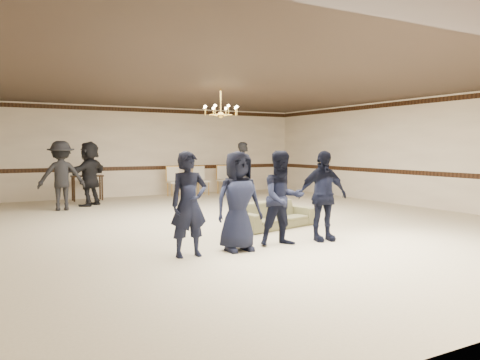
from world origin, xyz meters
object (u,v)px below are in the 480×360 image
Objects in this scene: boy_a at (189,204)px; adult_left at (61,176)px; boy_d at (323,196)px; adult_right at (244,170)px; boy_b at (238,201)px; adult_mid at (90,174)px; banquet_chair_right at (225,180)px; banquet_chair_left at (175,182)px; chandelier at (221,102)px; banquet_chair_mid at (201,181)px; settee at (274,215)px; boy_c at (283,198)px; console_table at (87,188)px.

adult_left reaches higher than boy_a.
boy_d is 7.54m from adult_right.
boy_b is at bearing -170.07° from boy_d.
adult_mid is 1.83× the size of banquet_chair_right.
adult_mid is at bearing 91.66° from boy_a.
banquet_chair_left is at bearing -178.65° from banquet_chair_right.
adult_right is 2.55m from banquet_chair_left.
banquet_chair_right is at bearing 3.57° from banquet_chair_left.
chandelier reaches higher than adult_right.
boy_b is 9.39m from banquet_chair_mid.
adult_right is at bearing 81.74° from boy_d.
chandelier reaches higher than settee.
banquet_chair_right is (3.35, 8.80, -0.32)m from boy_c.
adult_left is at bearing 135.88° from chandelier.
boy_c reaches higher than banquet_chair_left.
banquet_chair_mid is at bearing 66.05° from boy_a.
adult_mid is at bearing 98.62° from boy_b.
chandelier is 0.55× the size of boy_c.
boy_c is at bearing -131.71° from settee.
settee is 7.58m from banquet_chair_right.
boy_b is 1.00× the size of boy_c.
adult_mid is (-1.85, 7.57, 0.12)m from boy_c.
banquet_chair_right reaches higher than console_table.
console_table is (-2.23, 5.37, -2.46)m from chandelier.
boy_d is 1.70× the size of console_table.
boy_a is 3.19m from settee.
boy_a is at bearing -106.14° from banquet_chair_left.
banquet_chair_left is at bearing 81.56° from chandelier.
console_table is at bearing 108.63° from boy_c.
boy_c is at bearing -95.16° from banquet_chair_left.
settee is 6.56m from adult_mid.
settee is 1.00× the size of adult_mid.
boy_d is at bearing -85.06° from chandelier.
settee is at bearing -71.20° from console_table.
chandelier is 6.31m from banquet_chair_right.
boy_b is 9.09m from banquet_chair_left.
console_table is (-4.00, 0.20, -0.11)m from banquet_chair_mid.
boy_a is 0.88× the size of settee.
console_table is at bearing 95.60° from settee.
adult_right is (5.05, 7.17, 0.12)m from boy_a.
adult_right reaches higher than boy_d.
boy_c is at bearing 1.50° from boy_b.
adult_left reaches higher than boy_b.
settee is (1.78, 1.64, -0.56)m from boy_b.
adult_mid reaches higher than settee.
adult_left is 1.93× the size of console_table.
console_table reaches higher than settee.
boy_c is 1.95m from settee.
banquet_chair_left is at bearing 89.52° from boy_c.
adult_left is 2.46m from console_table.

